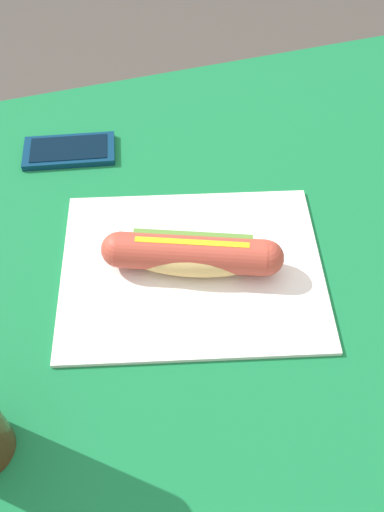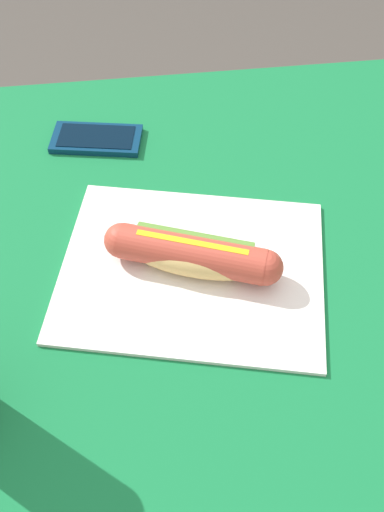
{
  "view_description": "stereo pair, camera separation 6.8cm",
  "coord_description": "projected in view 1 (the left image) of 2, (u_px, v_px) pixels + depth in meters",
  "views": [
    {
      "loc": [
        -0.1,
        -0.44,
        1.34
      ],
      "look_at": [
        0.02,
        -0.04,
        0.8
      ],
      "focal_mm": 38.74,
      "sensor_mm": 36.0,
      "label": 1
    },
    {
      "loc": [
        -0.03,
        -0.46,
        1.34
      ],
      "look_at": [
        0.02,
        -0.04,
        0.8
      ],
      "focal_mm": 38.74,
      "sensor_mm": 36.0,
      "label": 2
    }
  ],
  "objects": [
    {
      "name": "hot_dog",
      "position": [
        192.0,
        254.0,
        0.68
      ],
      "size": [
        0.21,
        0.11,
        0.05
      ],
      "color": "#DBB26B",
      "rests_on": "paper_wrapper"
    },
    {
      "name": "paper_wrapper",
      "position": [
        192.0,
        269.0,
        0.7
      ],
      "size": [
        0.38,
        0.33,
        0.01
      ],
      "primitive_type": "cube",
      "rotation": [
        0.0,
        0.0,
        -0.24
      ],
      "color": "silver",
      "rests_on": "dining_table"
    },
    {
      "name": "cell_phone",
      "position": [
        69.0,
        151.0,
        0.84
      ],
      "size": [
        0.15,
        0.09,
        0.01
      ],
      "color": "#0A2D4C",
      "rests_on": "dining_table"
    },
    {
      "name": "dining_table",
      "position": [
        173.0,
        310.0,
        0.85
      ],
      "size": [
        1.12,
        0.76,
        0.77
      ],
      "color": "brown",
      "rests_on": "ground"
    },
    {
      "name": "ground_plane",
      "position": [
        180.0,
        446.0,
        1.34
      ],
      "size": [
        6.0,
        6.0,
        0.0
      ],
      "primitive_type": "plane",
      "color": "#47423D",
      "rests_on": "ground"
    }
  ]
}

